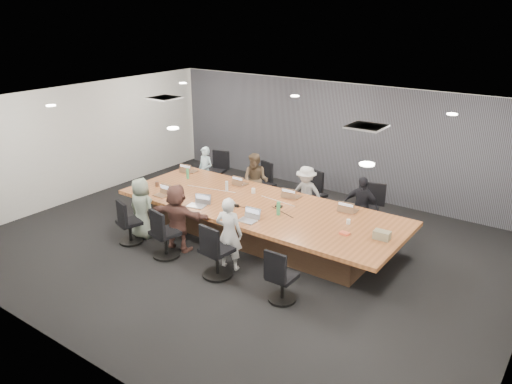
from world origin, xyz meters
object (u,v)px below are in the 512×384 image
Objects in this scene: person_1 at (256,181)px; person_4 at (142,208)px; chair_4 at (130,226)px; laptop_3 at (349,210)px; bottle_green_right at (278,208)px; chair_3 at (367,212)px; laptop_1 at (242,184)px; person_5 at (177,218)px; laptop_0 at (190,171)px; laptop_4 at (161,196)px; snack_packet at (345,233)px; chair_0 at (215,174)px; laptop_5 at (196,206)px; person_0 at (206,171)px; chair_6 at (217,254)px; person_3 at (361,206)px; bottle_green_left at (188,174)px; chair_7 at (282,281)px; stapler at (235,205)px; chair_5 at (165,237)px; person_6 at (229,234)px; canvas_bag at (382,235)px; bottle_clear at (227,186)px; chair_2 at (313,198)px; laptop_6 at (247,221)px; person_2 at (306,194)px; laptop_2 at (293,196)px; mug_brown at (157,184)px; conference_table at (259,220)px; chair_1 at (264,188)px.

person_1 reaches higher than person_4.
person_4 is at bearing 107.58° from chair_4.
bottle_green_right is at bearing 39.49° from laptop_3.
chair_4 is (-3.63, -3.40, -0.03)m from chair_3.
laptop_1 is 2.15m from person_5.
laptop_4 is at bearing 105.45° from laptop_0.
laptop_0 is 4.77m from snack_packet.
laptop_5 is at bearing 109.41° from chair_0.
person_0 is 7.12× the size of snack_packet.
chair_6 is at bearing 51.26° from chair_3.
person_0 is at bearing -12.60° from chair_3.
person_3 is 5.56× the size of bottle_green_left.
chair_6 is 0.62× the size of person_5.
stapler is at bearing 145.50° from chair_7.
chair_4 is at bearing -167.61° from chair_5.
person_6 reaches higher than canvas_bag.
person_4 is 4.35× the size of laptop_4.
person_6 is 6.41× the size of bottle_clear.
chair_4 is 2.62× the size of canvas_bag.
laptop_1 is at bearing 50.06° from chair_2.
person_2 is at bearing 86.94° from laptop_6.
bottle_green_left is 4.41m from snack_packet.
person_4 is at bearing 100.36° from laptop_0.
person_2 is 4.28× the size of laptop_4.
chair_3 is 2.40× the size of laptop_2.
chair_2 is 7.97× the size of mug_brown.
bottle_clear is (-1.66, 0.47, -0.03)m from bottle_green_right.
chair_4 is at bearing -161.03° from laptop_6.
laptop_6 is (-0.02, -2.50, 0.33)m from chair_2.
chair_2 is at bearing -94.48° from laptop_2.
laptop_3 is 3.38m from person_5.
conference_table is 4.86× the size of person_0.
chair_5 reaches higher than snack_packet.
laptop_5 is at bearing 129.89° from laptop_0.
laptop_3 is at bearing 111.28° from snack_packet.
chair_2 reaches higher than chair_7.
chair_4 is at bearing 7.98° from person_5.
person_2 is (1.30, 3.05, 0.22)m from chair_5.
laptop_5 is 1.79m from bottle_green_left.
chair_0 is 2.86× the size of laptop_1.
bottle_green_left is (-2.61, 1.18, 0.11)m from laptop_6.
person_0 is 4.28m from laptop_3.
laptop_1 is 0.23× the size of person_2.
snack_packet is (4.55, 0.16, -0.03)m from mug_brown.
person_3 is 3.90× the size of laptop_3.
laptop_6 is 2.47m from canvas_bag.
laptop_1 is 2.68m from laptop_3.
laptop_0 is at bearing -176.87° from person_3.
person_6 is 2.12m from bottle_clear.
chair_1 is 0.97m from laptop_1.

